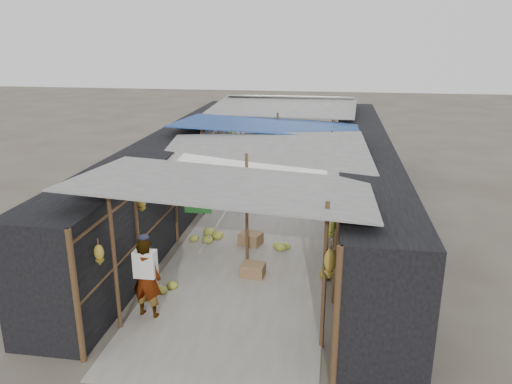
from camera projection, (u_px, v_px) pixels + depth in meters
The scene contains 14 objects.
ground at pixel (218, 337), 8.74m from camera, with size 80.00×80.00×0.00m, color #6B6356.
aisle_slab at pixel (267, 212), 14.86m from camera, with size 3.60×16.00×0.02m, color #9E998E.
stall_left at pixel (178, 171), 14.91m from camera, with size 1.40×15.00×2.30m, color black.
stall_right at pixel (362, 179), 14.12m from camera, with size 1.40×15.00×2.30m, color black.
crate_near at pixel (251, 239), 12.51m from camera, with size 0.53×0.42×0.32m, color olive.
crate_mid at pixel (253, 270), 10.88m from camera, with size 0.50×0.40×0.30m, color olive.
crate_back at pixel (286, 163), 19.99m from camera, with size 0.45×0.37×0.29m, color olive.
black_basin at pixel (327, 184), 17.42m from camera, with size 0.55×0.55×0.16m, color black.
vendor_elderly at pixel (146, 278), 9.16m from camera, with size 0.58×0.38×1.58m, color white.
shopper_blue at pixel (250, 175), 16.01m from camera, with size 0.72×0.56×1.48m, color #2055A4.
vendor_seated at pixel (300, 183), 16.33m from camera, with size 0.53×0.30×0.82m, color #504A46.
market_canopy at pixel (270, 130), 14.45m from camera, with size 5.62×15.20×2.77m.
hanging_bananas at pixel (274, 158), 14.47m from camera, with size 3.95×13.93×0.82m.
floor_bananas at pixel (262, 212), 14.41m from camera, with size 3.90×10.28×0.36m.
Camera 1 is at (1.82, -7.38, 5.06)m, focal length 35.00 mm.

